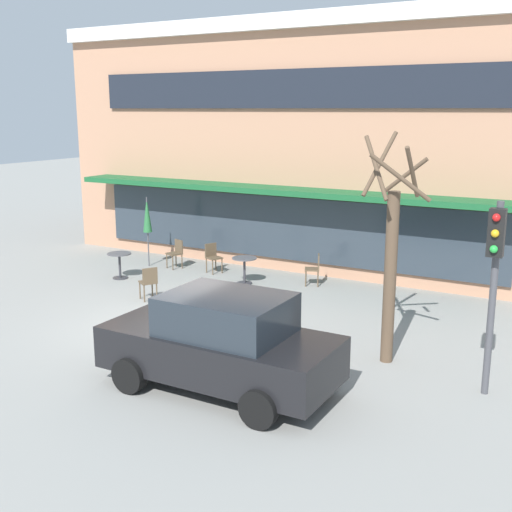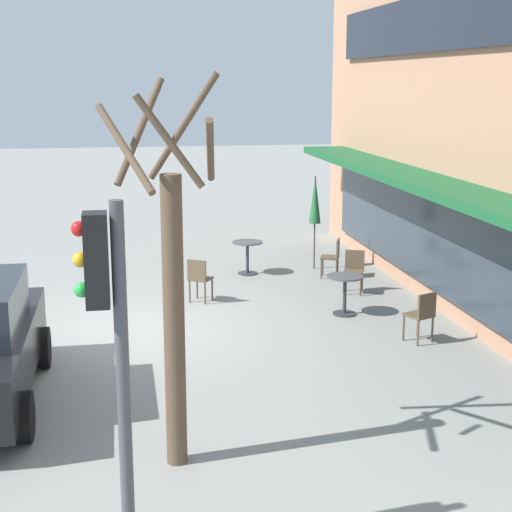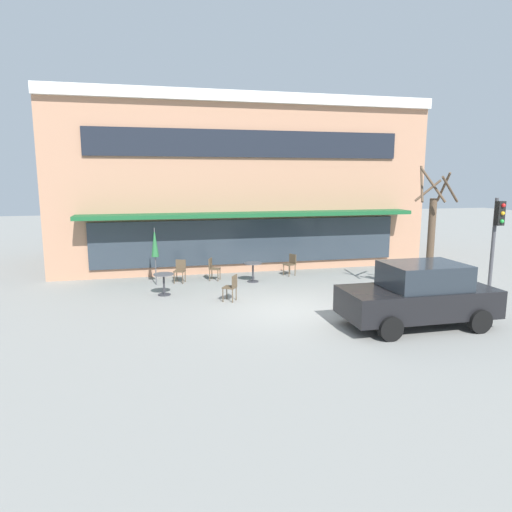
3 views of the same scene
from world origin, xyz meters
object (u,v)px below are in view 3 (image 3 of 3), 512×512
object	(u,v)px
cafe_table_near_wall	(253,269)
cafe_chair_0	(291,263)
cafe_chair_2	(232,286)
parked_sedan	(419,295)
traffic_light_pole	(496,231)
street_tree	(431,238)
cafe_chair_1	(213,267)
patio_umbrella_green_folded	(155,243)
cafe_table_streetside	(164,281)
cafe_chair_3	(180,269)

from	to	relation	value
cafe_table_near_wall	cafe_chair_0	distance (m)	1.99
cafe_chair_0	cafe_chair_2	xyz separation A→B (m)	(-3.15, -3.45, 0.00)
parked_sedan	traffic_light_pole	bearing A→B (deg)	26.36
street_tree	traffic_light_pole	xyz separation A→B (m)	(1.98, -0.67, 0.25)
cafe_chair_1	cafe_chair_2	bearing A→B (deg)	-87.13
parked_sedan	cafe_chair_2	bearing A→B (deg)	141.13
cafe_chair_2	parked_sedan	bearing A→B (deg)	-38.87
patio_umbrella_green_folded	street_tree	world-z (taller)	street_tree
cafe_table_near_wall	cafe_table_streetside	bearing A→B (deg)	-159.64
cafe_table_near_wall	cafe_chair_2	distance (m)	2.95
cafe_chair_3	parked_sedan	xyz separation A→B (m)	(6.03, -6.86, 0.35)
parked_sedan	street_tree	world-z (taller)	street_tree
patio_umbrella_green_folded	parked_sedan	world-z (taller)	patio_umbrella_green_folded
traffic_light_pole	cafe_chair_1	bearing A→B (deg)	150.93
patio_umbrella_green_folded	cafe_chair_0	distance (m)	5.67
cafe_table_near_wall	cafe_table_streetside	size ratio (longest dim) A/B	1.00
patio_umbrella_green_folded	traffic_light_pole	bearing A→B (deg)	-22.65
cafe_table_near_wall	traffic_light_pole	distance (m)	8.68
patio_umbrella_green_folded	cafe_chair_1	size ratio (longest dim) A/B	2.47
cafe_table_near_wall	cafe_chair_3	bearing A→B (deg)	168.90
cafe_chair_3	cafe_chair_2	bearing A→B (deg)	-65.24
patio_umbrella_green_folded	traffic_light_pole	size ratio (longest dim) A/B	0.65
cafe_table_near_wall	traffic_light_pole	size ratio (longest dim) A/B	0.22
patio_umbrella_green_folded	cafe_chair_0	xyz separation A→B (m)	(5.55, 0.47, -1.10)
patio_umbrella_green_folded	traffic_light_pole	distance (m)	12.02
cafe_table_streetside	patio_umbrella_green_folded	bearing A→B (deg)	98.34
cafe_table_near_wall	patio_umbrella_green_folded	xyz separation A→B (m)	(-3.73, 0.34, 1.11)
cafe_table_streetside	cafe_chair_3	distance (m)	1.97
cafe_chair_2	street_tree	xyz separation A→B (m)	(6.69, -0.97, 1.52)
cafe_table_streetside	cafe_chair_1	size ratio (longest dim) A/B	0.85
patio_umbrella_green_folded	cafe_table_near_wall	bearing A→B (deg)	-5.27
cafe_chair_1	parked_sedan	size ratio (longest dim) A/B	0.21
patio_umbrella_green_folded	cafe_table_streetside	bearing A→B (deg)	-81.66
cafe_table_streetside	street_tree	world-z (taller)	street_tree
cafe_chair_2	cafe_table_streetside	bearing A→B (deg)	148.20
cafe_chair_0	cafe_chair_1	xyz separation A→B (m)	(-3.31, -0.18, 0.00)
traffic_light_pole	cafe_chair_3	bearing A→B (deg)	154.55
street_tree	patio_umbrella_green_folded	bearing A→B (deg)	156.51
cafe_chair_1	cafe_chair_2	xyz separation A→B (m)	(0.16, -3.27, 0.00)
cafe_table_streetside	cafe_chair_3	size ratio (longest dim) A/B	0.85
cafe_chair_0	traffic_light_pole	world-z (taller)	traffic_light_pole
patio_umbrella_green_folded	parked_sedan	bearing A→B (deg)	-43.70
cafe_chair_1	cafe_chair_2	world-z (taller)	same
cafe_table_near_wall	street_tree	world-z (taller)	street_tree
cafe_table_near_wall	cafe_chair_2	world-z (taller)	cafe_chair_2
cafe_chair_1	cafe_chair_3	size ratio (longest dim) A/B	1.00
traffic_light_pole	cafe_table_streetside	bearing A→B (deg)	164.60
parked_sedan	traffic_light_pole	xyz separation A→B (m)	(4.11, 2.04, 1.42)
cafe_table_near_wall	street_tree	xyz separation A→B (m)	(5.36, -3.61, 1.53)
cafe_chair_1	cafe_chair_3	world-z (taller)	same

